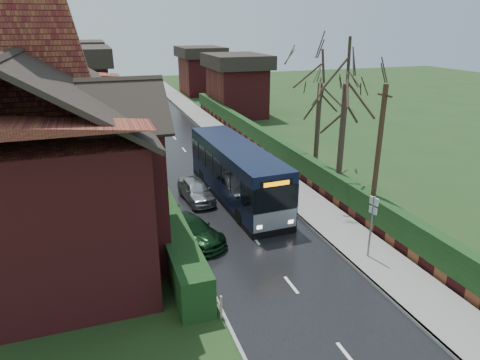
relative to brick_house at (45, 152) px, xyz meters
name	(u,v)px	position (x,y,z in m)	size (l,w,h in m)	color
ground	(271,260)	(8.73, -4.78, -4.38)	(140.00, 140.00, 0.00)	#2A3F1B
road	(210,183)	(8.73, 5.22, -4.37)	(6.00, 100.00, 0.02)	black
pavement	(271,175)	(12.98, 5.22, -4.31)	(2.50, 100.00, 0.14)	slate
kerb_right	(255,177)	(11.78, 5.22, -4.31)	(0.12, 100.00, 0.14)	gray
kerb_left	(162,188)	(5.68, 5.22, -4.33)	(0.12, 100.00, 0.10)	gray
front_hedge	(161,210)	(4.83, 0.22, -3.58)	(1.20, 16.00, 1.60)	black
picket_fence	(176,215)	(5.58, 0.22, -3.93)	(0.10, 16.00, 0.90)	gray
right_wall_hedge	(293,159)	(14.53, 5.22, -3.36)	(0.60, 50.00, 1.80)	maroon
brick_house	(45,152)	(0.00, 0.00, 0.00)	(9.30, 14.60, 10.30)	maroon
bus	(237,173)	(9.54, 2.28, -2.81)	(2.77, 10.45, 3.15)	black
car_silver	(196,190)	(7.23, 2.77, -3.76)	(1.45, 3.61, 1.23)	#A6A6AA
car_green	(190,230)	(5.83, -1.96, -3.79)	(1.64, 4.03, 1.17)	black
car_distant	(139,93)	(8.28, 40.39, -3.71)	(1.41, 4.05, 1.33)	black
bus_stop_sign	(372,218)	(12.73, -6.02, -2.45)	(0.15, 0.44, 2.92)	slate
telegraph_pole	(377,160)	(14.53, -3.59, -0.78)	(0.24, 0.92, 7.11)	#302115
tree_right_near	(347,75)	(14.73, -0.12, 2.74)	(4.41, 4.41, 9.52)	#31241D
tree_right_far	(321,77)	(16.34, 5.39, 1.99)	(4.41, 4.41, 8.52)	#34281E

